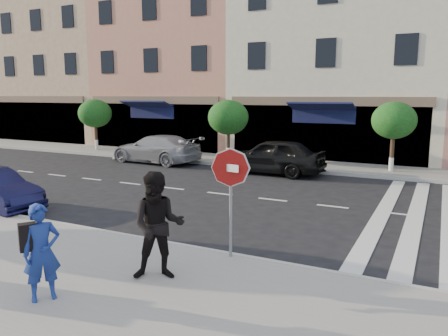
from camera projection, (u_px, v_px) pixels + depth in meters
ground at (218, 233)px, 11.09m from camera, size 120.00×120.00×0.00m
sidewalk_near at (121, 288)px, 7.77m from camera, size 60.00×4.50×0.15m
sidewalk_far at (324, 167)px, 20.77m from camera, size 60.00×3.00×0.15m
building_west_far at (72, 63)px, 34.81m from camera, size 12.00×9.00×12.00m
building_west_mid at (190, 42)px, 29.77m from camera, size 10.00×9.00×14.00m
building_centre at (345, 59)px, 25.38m from camera, size 11.00×9.00×11.00m
street_tree_wa at (95, 114)px, 26.42m from camera, size 2.00×2.00×3.05m
street_tree_wb at (228, 118)px, 22.44m from camera, size 2.10×2.10×3.06m
street_tree_c at (394, 121)px, 18.89m from camera, size 1.90×1.90×3.04m
stop_sign at (230, 178)px, 8.80m from camera, size 0.80×0.15×2.28m
photographer at (42, 252)px, 7.07m from camera, size 0.64×0.70×1.61m
walker at (158, 226)px, 7.87m from camera, size 1.21×1.14×1.98m
car_far_left at (156, 149)px, 22.44m from camera, size 5.13×2.45×1.44m
car_far_mid at (272, 156)px, 19.28m from camera, size 4.67×1.96×1.58m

